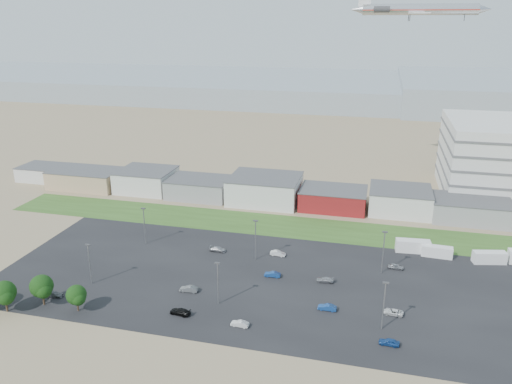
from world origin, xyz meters
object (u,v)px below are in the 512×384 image
(parked_car_0, at_px, (393,312))
(parked_car_13, at_px, (240,324))
(parked_car_8, at_px, (396,267))
(parked_car_6, at_px, (218,249))
(airliner, at_px, (420,9))
(parked_car_4, at_px, (189,289))
(parked_car_7, at_px, (272,274))
(parked_car_2, at_px, (389,342))
(parked_car_12, at_px, (325,280))
(parked_car_11, at_px, (278,253))
(parked_car_1, at_px, (327,307))
(parked_car_3, at_px, (180,312))
(parked_car_10, at_px, (55,294))
(box_trailer_a, at_px, (413,246))

(parked_car_0, distance_m, parked_car_13, 30.66)
(parked_car_8, bearing_deg, parked_car_6, 91.93)
(parked_car_13, bearing_deg, airliner, 165.87)
(parked_car_4, bearing_deg, parked_car_6, 176.19)
(parked_car_7, bearing_deg, parked_car_2, 51.03)
(parked_car_2, xyz_separation_m, parked_car_12, (-13.89, 20.07, -0.06))
(parked_car_0, distance_m, parked_car_12, 17.60)
(parked_car_7, bearing_deg, parked_car_13, -6.93)
(parked_car_11, bearing_deg, parked_car_0, -120.58)
(airliner, distance_m, parked_car_13, 128.01)
(parked_car_4, bearing_deg, parked_car_13, 51.05)
(parked_car_8, bearing_deg, parked_car_0, 177.91)
(parked_car_0, height_order, parked_car_6, parked_car_6)
(airliner, distance_m, parked_car_12, 107.36)
(parked_car_1, height_order, parked_car_3, parked_car_3)
(parked_car_0, bearing_deg, parked_car_6, -107.37)
(parked_car_1, relative_size, parked_car_13, 1.08)
(parked_car_2, height_order, parked_car_7, parked_car_2)
(parked_car_11, distance_m, parked_car_13, 31.47)
(parked_car_1, bearing_deg, parked_car_12, -170.13)
(airliner, relative_size, parked_car_10, 12.39)
(parked_car_1, height_order, parked_car_10, parked_car_1)
(airliner, height_order, parked_car_11, airliner)
(parked_car_8, height_order, parked_car_10, parked_car_8)
(parked_car_1, distance_m, parked_car_6, 36.19)
(parked_car_4, bearing_deg, parked_car_7, 119.65)
(parked_car_4, bearing_deg, parked_car_11, 140.78)
(parked_car_0, relative_size, parked_car_1, 1.04)
(parked_car_1, distance_m, parked_car_13, 18.37)
(parked_car_0, distance_m, parked_car_6, 46.78)
(parked_car_6, distance_m, parked_car_10, 39.53)
(parked_car_2, bearing_deg, box_trailer_a, 175.41)
(airliner, height_order, parked_car_12, airliner)
(parked_car_0, bearing_deg, parked_car_10, -75.18)
(parked_car_13, bearing_deg, parked_car_12, 149.45)
(parked_car_6, relative_size, parked_car_7, 1.15)
(parked_car_2, distance_m, parked_car_4, 42.77)
(parked_car_1, xyz_separation_m, parked_car_4, (-29.73, 0.02, 0.04))
(parked_car_1, bearing_deg, parked_car_10, -80.20)
(parked_car_4, bearing_deg, parked_car_0, 87.75)
(parked_car_3, bearing_deg, parked_car_8, 133.70)
(parked_car_11, bearing_deg, parked_car_8, -84.68)
(parked_car_2, bearing_deg, parked_car_0, 179.08)
(parked_car_12, relative_size, parked_car_13, 1.12)
(parked_car_12, bearing_deg, airliner, 164.95)
(parked_car_10, bearing_deg, parked_car_3, -94.30)
(parked_car_0, height_order, parked_car_13, parked_car_13)
(parked_car_4, bearing_deg, parked_car_3, 5.63)
(box_trailer_a, xyz_separation_m, parked_car_4, (-47.66, -32.15, -0.92))
(parked_car_0, height_order, parked_car_10, parked_car_0)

